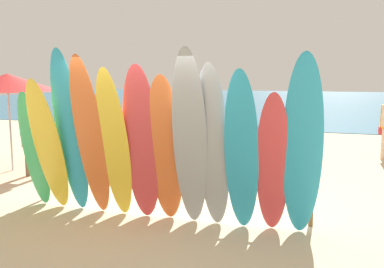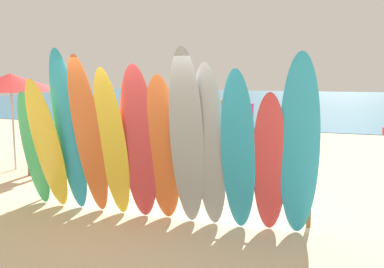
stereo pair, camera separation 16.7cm
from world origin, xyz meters
TOP-DOWN VIEW (x-y plane):
  - ground at (0.00, 14.00)m, footprint 60.00×60.00m
  - ocean_water at (0.00, 30.63)m, footprint 60.00×40.00m
  - surfboard_rack at (0.00, 0.00)m, footprint 4.79×0.07m
  - surfboard_green_0 at (-2.18, -0.47)m, footprint 0.53×0.53m
  - surfboard_yellow_1 at (-1.79, -0.62)m, footprint 0.61×0.74m
  - surfboard_teal_2 at (-1.40, -0.57)m, footprint 0.51×0.63m
  - surfboard_orange_3 at (-0.99, -0.63)m, footprint 0.53×0.74m
  - surfboard_yellow_4 at (-0.59, -0.61)m, footprint 0.49×0.65m
  - surfboard_red_5 at (-0.16, -0.55)m, footprint 0.62×0.58m
  - surfboard_orange_6 at (0.21, -0.50)m, footprint 0.58×0.56m
  - surfboard_grey_7 at (0.63, -0.60)m, footprint 0.56×0.70m
  - surfboard_grey_8 at (0.95, -0.54)m, footprint 0.53×0.56m
  - surfboard_teal_9 at (1.38, -0.59)m, footprint 0.50×0.64m
  - surfboard_red_10 at (1.81, -0.52)m, footprint 0.52×0.64m
  - surfboard_teal_11 at (2.20, -0.56)m, footprint 0.58×0.70m
  - beachgoer_by_water at (-3.63, 1.36)m, footprint 0.65×0.28m
  - beachgoer_near_rack at (0.25, 5.39)m, footprint 0.43×0.56m
  - beachgoer_strolling at (-1.47, 8.30)m, footprint 0.45×0.43m
  - beachgoer_midbeach at (-1.71, 2.92)m, footprint 0.46×0.42m
  - beach_chair_blue at (-3.82, 2.63)m, footprint 0.65×0.84m
  - beach_umbrella at (-4.54, 1.69)m, footprint 2.28×2.28m
  - distant_boat at (-5.54, 18.27)m, footprint 3.21×1.33m

SIDE VIEW (x-z plane):
  - ground at x=0.00m, z-range 0.00..0.00m
  - ocean_water at x=0.00m, z-range 0.00..0.02m
  - distant_boat at x=-5.54m, z-range -0.01..0.24m
  - beach_chair_blue at x=-3.82m, z-range 0.03..0.82m
  - surfboard_rack at x=0.00m, z-range 0.25..1.02m
  - beachgoer_midbeach at x=-1.71m, z-range 0.12..1.66m
  - beachgoer_strolling at x=-1.47m, z-range 0.12..1.66m
  - beachgoer_near_rack at x=0.25m, z-range 0.13..1.79m
  - surfboard_green_0 at x=-2.18m, z-range 0.00..1.99m
  - beachgoer_by_water at x=-3.63m, z-range 0.13..1.86m
  - surfboard_red_10 at x=1.81m, z-range 0.00..2.04m
  - surfboard_yellow_1 at x=-1.79m, z-range 0.00..2.20m
  - surfboard_orange_6 at x=0.21m, z-range 0.00..2.27m
  - surfboard_teal_9 at x=1.38m, z-range 0.00..2.34m
  - surfboard_yellow_4 at x=-0.59m, z-range 0.00..2.37m
  - surfboard_red_5 at x=-0.16m, z-range 0.00..2.41m
  - surfboard_grey_8 at x=0.95m, z-range 0.00..2.43m
  - surfboard_teal_11 at x=2.20m, z-range 0.00..2.55m
  - surfboard_orange_3 at x=-0.99m, z-range 0.00..2.56m
  - surfboard_grey_7 at x=0.63m, z-range 0.00..2.64m
  - surfboard_teal_2 at x=-1.40m, z-range 0.00..2.66m
  - beach_umbrella at x=-4.54m, z-range 0.93..3.20m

